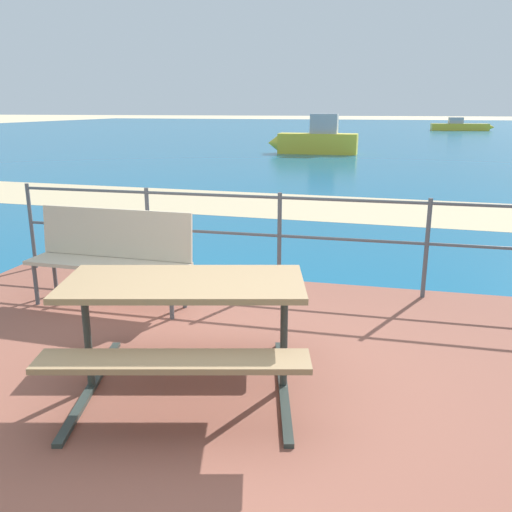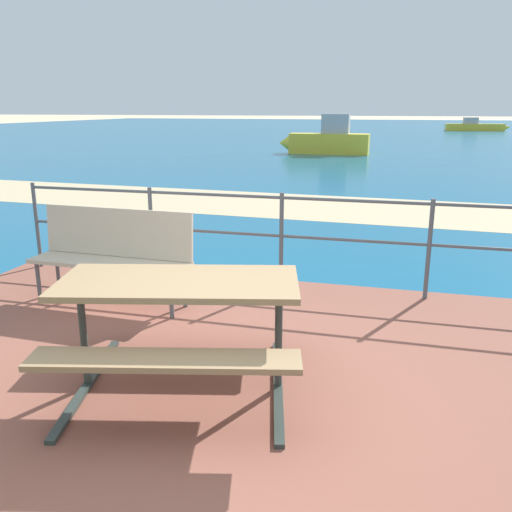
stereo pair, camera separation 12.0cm
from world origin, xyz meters
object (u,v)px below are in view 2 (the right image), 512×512
(picnic_table, at_px, (179,306))
(boat_far, at_px, (326,141))
(park_bench, at_px, (113,249))
(boat_mid, at_px, (475,127))

(picnic_table, height_order, boat_far, boat_far)
(park_bench, distance_m, boat_mid, 44.85)
(boat_mid, bearing_deg, boat_far, -114.63)
(picnic_table, relative_size, boat_far, 0.48)
(picnic_table, distance_m, boat_mid, 46.01)
(picnic_table, relative_size, park_bench, 1.14)
(park_bench, height_order, boat_far, boat_far)
(park_bench, bearing_deg, boat_far, 93.34)
(picnic_table, xyz_separation_m, boat_far, (-1.71, 19.81, -0.10))
(boat_mid, bearing_deg, park_bench, -106.43)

